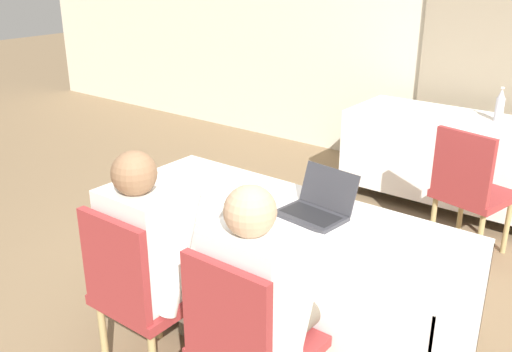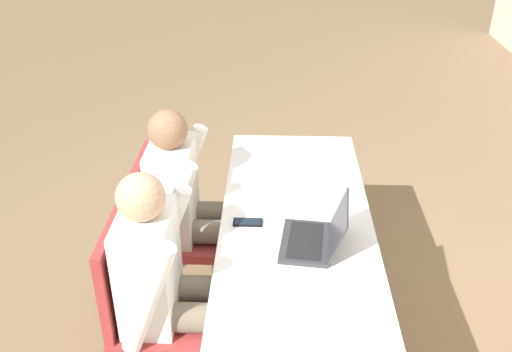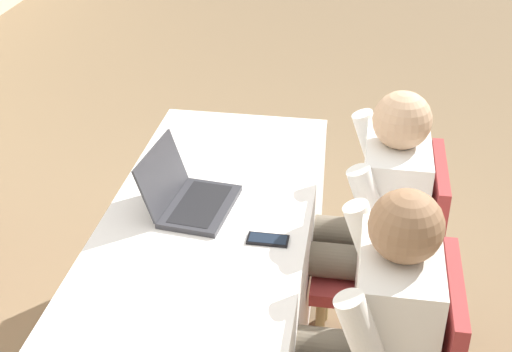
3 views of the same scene
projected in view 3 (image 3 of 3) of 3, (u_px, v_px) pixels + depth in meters
conference_table_near at (201, 279)px, 2.46m from camera, size 1.89×0.71×0.74m
laptop at (189, 197)px, 2.50m from camera, size 0.35×0.32×0.22m
cell_phone at (268, 240)px, 2.34m from camera, size 0.06×0.14×0.01m
paper_beside_laptop at (203, 306)px, 2.07m from camera, size 0.26×0.33×0.00m
chair_near_right at (394, 256)px, 2.67m from camera, size 0.44×0.44×0.90m
person_checkered_shirt at (364, 339)px, 2.06m from camera, size 0.50×0.52×1.16m
person_white_shirt at (369, 218)px, 2.60m from camera, size 0.50×0.52×1.16m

